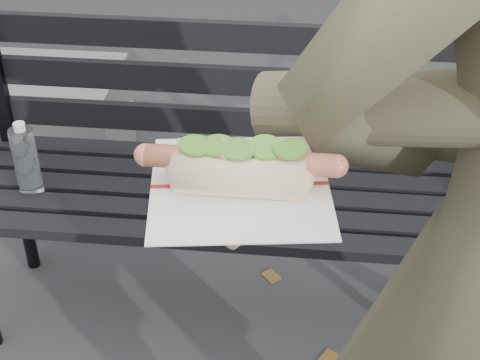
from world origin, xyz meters
name	(u,v)px	position (x,y,z in m)	size (l,w,h in m)	color
park_bench	(225,163)	(-0.07, 0.94, 0.52)	(1.50, 0.44, 0.88)	black
held_hotdog	(415,127)	(0.26, 0.01, 1.22)	(0.62, 0.32, 0.20)	#4E4834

